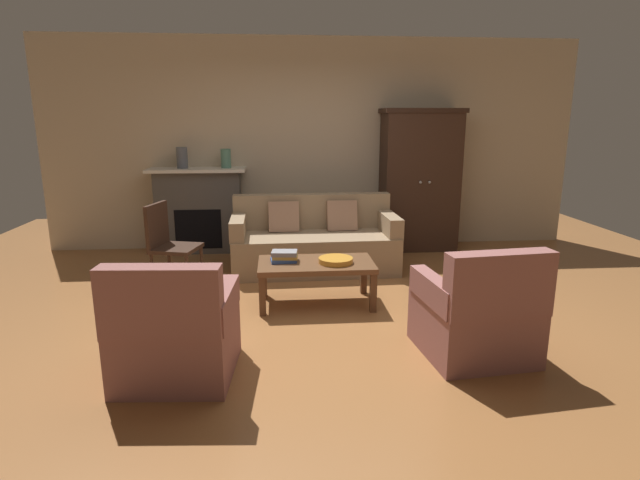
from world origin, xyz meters
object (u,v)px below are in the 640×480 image
couch (314,243)px  mantel_vase_slate (182,158)px  coffee_table (316,267)px  book_stack (284,256)px  side_chair_wooden (168,240)px  fruit_bowl (336,260)px  fireplace (199,210)px  armchair_near_right (477,316)px  armchair_near_left (175,335)px  mantel_vase_jade (226,158)px  armoire (419,180)px  dog (204,285)px

couch → mantel_vase_slate: bearing=150.4°
coffee_table → book_stack: bearing=172.2°
coffee_table → side_chair_wooden: (-1.51, 0.63, 0.15)m
fruit_bowl → fireplace: bearing=126.0°
fireplace → armchair_near_right: 4.17m
couch → armchair_near_left: 2.76m
mantel_vase_slate → mantel_vase_jade: (0.56, 0.00, -0.01)m
armoire → coffee_table: 2.63m
couch → book_stack: bearing=-108.2°
mantel_vase_slate → armchair_near_left: mantel_vase_slate is taller
coffee_table → book_stack: (-0.30, 0.04, 0.11)m
armoire → fruit_bowl: 2.55m
armoire → mantel_vase_jade: (-2.57, 0.06, 0.30)m
book_stack → side_chair_wooden: size_ratio=0.30×
fruit_bowl → armchair_near_left: size_ratio=0.37×
armoire → mantel_vase_jade: bearing=178.7°
fireplace → dog: fireplace is taller
armoire → armchair_near_left: size_ratio=2.14×
mantel_vase_slate → armchair_near_left: 3.61m
coffee_table → armchair_near_right: size_ratio=1.25×
mantel_vase_slate → side_chair_wooden: mantel_vase_slate is taller
fireplace → armchair_near_left: fireplace is taller
armchair_near_right → dog: (-2.17, 1.14, -0.07)m
coffee_table → mantel_vase_slate: mantel_vase_slate is taller
fruit_bowl → mantel_vase_slate: bearing=129.3°
armoire → couch: bearing=-149.6°
coffee_table → armchair_near_left: (-1.07, -1.35, -0.05)m
side_chair_wooden → book_stack: bearing=-25.9°
fruit_bowl → mantel_vase_slate: mantel_vase_slate is taller
armoire → mantel_vase_slate: armoire is taller
fireplace → dog: bearing=-81.3°
armoire → dog: 3.43m
mantel_vase_slate → dog: 2.45m
fireplace → armchair_near_left: (0.32, -3.47, -0.25)m
book_stack → dog: size_ratio=0.48×
couch → coffee_table: (-0.07, -1.17, 0.05)m
fireplace → armchair_near_right: size_ratio=1.43×
couch → mantel_vase_jade: mantel_vase_jade is taller
armchair_near_right → mantel_vase_jade: bearing=122.8°
couch → armchair_near_left: armchair_near_left is taller
coffee_table → fruit_bowl: 0.21m
mantel_vase_slate → coffee_table: bearing=-53.2°
book_stack → mantel_vase_jade: size_ratio=1.09×
fruit_bowl → coffee_table: bearing=165.9°
coffee_table → couch: bearing=86.6°
fireplace → coffee_table: size_ratio=1.15×
fireplace → coffee_table: bearing=-56.7°
couch → mantel_vase_slate: size_ratio=7.12×
book_stack → armoire: bearing=47.1°
couch → armchair_near_right: (1.05, -2.37, -0.00)m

